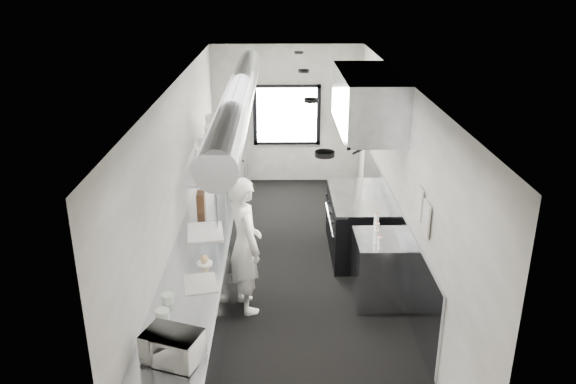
{
  "coord_description": "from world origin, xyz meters",
  "views": [
    {
      "loc": [
        -0.16,
        -7.34,
        4.13
      ],
      "look_at": [
        -0.05,
        -0.2,
        1.36
      ],
      "focal_mm": 35.68,
      "sensor_mm": 36.0,
      "label": 1
    }
  ],
  "objects_px": {
    "microwave": "(172,347)",
    "knife_block": "(201,201)",
    "plate_stack_c": "(213,137)",
    "cutting_board": "(205,232)",
    "pass_shelf": "(212,153)",
    "plate_stack_a": "(204,158)",
    "exhaust_hood": "(367,101)",
    "bottle_station": "(379,269)",
    "far_work_table": "(229,172)",
    "line_cook": "(245,245)",
    "squeeze_bottle_a": "(380,243)",
    "plate_stack_d": "(214,128)",
    "squeeze_bottle_e": "(376,221)",
    "deli_tub_a": "(163,315)",
    "squeeze_bottle_d": "(377,229)",
    "range": "(357,224)",
    "squeeze_bottle_b": "(376,236)",
    "squeeze_bottle_c": "(377,230)",
    "plate_stack_b": "(207,147)",
    "small_plate": "(205,263)",
    "prep_counter": "(206,263)"
  },
  "relations": [
    {
      "from": "exhaust_hood",
      "to": "cutting_board",
      "type": "bearing_deg",
      "value": -152.08
    },
    {
      "from": "pass_shelf",
      "to": "plate_stack_d",
      "type": "distance_m",
      "value": 0.63
    },
    {
      "from": "line_cook",
      "to": "squeeze_bottle_c",
      "type": "xyz_separation_m",
      "value": [
        1.69,
        0.2,
        0.1
      ]
    },
    {
      "from": "pass_shelf",
      "to": "plate_stack_a",
      "type": "height_order",
      "value": "plate_stack_a"
    },
    {
      "from": "line_cook",
      "to": "squeeze_bottle_a",
      "type": "xyz_separation_m",
      "value": [
        1.68,
        -0.13,
        0.08
      ]
    },
    {
      "from": "deli_tub_a",
      "to": "squeeze_bottle_a",
      "type": "relative_size",
      "value": 0.87
    },
    {
      "from": "plate_stack_d",
      "to": "small_plate",
      "type": "bearing_deg",
      "value": -86.95
    },
    {
      "from": "plate_stack_c",
      "to": "cutting_board",
      "type": "bearing_deg",
      "value": -88.63
    },
    {
      "from": "plate_stack_b",
      "to": "squeeze_bottle_d",
      "type": "bearing_deg",
      "value": -27.21
    },
    {
      "from": "cutting_board",
      "to": "plate_stack_a",
      "type": "height_order",
      "value": "plate_stack_a"
    },
    {
      "from": "squeeze_bottle_a",
      "to": "squeeze_bottle_b",
      "type": "xyz_separation_m",
      "value": [
        -0.02,
        0.16,
        0.01
      ]
    },
    {
      "from": "cutting_board",
      "to": "plate_stack_b",
      "type": "relative_size",
      "value": 1.82
    },
    {
      "from": "plate_stack_a",
      "to": "pass_shelf",
      "type": "bearing_deg",
      "value": 89.94
    },
    {
      "from": "bottle_station",
      "to": "far_work_table",
      "type": "distance_m",
      "value": 4.53
    },
    {
      "from": "plate_stack_c",
      "to": "squeeze_bottle_c",
      "type": "height_order",
      "value": "plate_stack_c"
    },
    {
      "from": "small_plate",
      "to": "cutting_board",
      "type": "height_order",
      "value": "cutting_board"
    },
    {
      "from": "line_cook",
      "to": "far_work_table",
      "type": "bearing_deg",
      "value": -14.58
    },
    {
      "from": "squeeze_bottle_a",
      "to": "pass_shelf",
      "type": "bearing_deg",
      "value": 138.73
    },
    {
      "from": "line_cook",
      "to": "microwave",
      "type": "bearing_deg",
      "value": 144.9
    },
    {
      "from": "range",
      "to": "far_work_table",
      "type": "xyz_separation_m",
      "value": [
        -2.19,
        2.5,
        -0.02
      ]
    },
    {
      "from": "exhaust_hood",
      "to": "range",
      "type": "height_order",
      "value": "exhaust_hood"
    },
    {
      "from": "far_work_table",
      "to": "squeeze_bottle_d",
      "type": "xyz_separation_m",
      "value": [
        2.26,
        -3.77,
        0.53
      ]
    },
    {
      "from": "microwave",
      "to": "plate_stack_a",
      "type": "xyz_separation_m",
      "value": [
        -0.08,
        3.31,
        0.67
      ]
    },
    {
      "from": "plate_stack_d",
      "to": "squeeze_bottle_e",
      "type": "distance_m",
      "value": 3.15
    },
    {
      "from": "bottle_station",
      "to": "squeeze_bottle_c",
      "type": "xyz_separation_m",
      "value": [
        -0.06,
        0.04,
        0.55
      ]
    },
    {
      "from": "bottle_station",
      "to": "squeeze_bottle_a",
      "type": "distance_m",
      "value": 0.61
    },
    {
      "from": "pass_shelf",
      "to": "plate_stack_a",
      "type": "bearing_deg",
      "value": -90.06
    },
    {
      "from": "bottle_station",
      "to": "microwave",
      "type": "xyz_separation_m",
      "value": [
        -2.26,
        -2.42,
        0.59
      ]
    },
    {
      "from": "prep_counter",
      "to": "plate_stack_b",
      "type": "relative_size",
      "value": 17.82
    },
    {
      "from": "exhaust_hood",
      "to": "plate_stack_a",
      "type": "height_order",
      "value": "exhaust_hood"
    },
    {
      "from": "far_work_table",
      "to": "exhaust_hood",
      "type": "bearing_deg",
      "value": -48.06
    },
    {
      "from": "squeeze_bottle_c",
      "to": "squeeze_bottle_d",
      "type": "relative_size",
      "value": 1.21
    },
    {
      "from": "cutting_board",
      "to": "squeeze_bottle_e",
      "type": "xyz_separation_m",
      "value": [
        2.28,
        0.11,
        0.09
      ]
    },
    {
      "from": "bottle_station",
      "to": "line_cook",
      "type": "height_order",
      "value": "line_cook"
    },
    {
      "from": "exhaust_hood",
      "to": "cutting_board",
      "type": "height_order",
      "value": "exhaust_hood"
    },
    {
      "from": "microwave",
      "to": "plate_stack_a",
      "type": "relative_size",
      "value": 1.64
    },
    {
      "from": "plate_stack_c",
      "to": "range",
      "type": "bearing_deg",
      "value": -11.88
    },
    {
      "from": "range",
      "to": "squeeze_bottle_b",
      "type": "height_order",
      "value": "squeeze_bottle_b"
    },
    {
      "from": "squeeze_bottle_b",
      "to": "squeeze_bottle_c",
      "type": "bearing_deg",
      "value": 79.15
    },
    {
      "from": "pass_shelf",
      "to": "bottle_station",
      "type": "distance_m",
      "value": 3.09
    },
    {
      "from": "microwave",
      "to": "plate_stack_b",
      "type": "bearing_deg",
      "value": 111.39
    },
    {
      "from": "knife_block",
      "to": "plate_stack_d",
      "type": "height_order",
      "value": "plate_stack_d"
    },
    {
      "from": "deli_tub_a",
      "to": "plate_stack_d",
      "type": "xyz_separation_m",
      "value": [
        0.12,
        4.07,
        0.82
      ]
    },
    {
      "from": "deli_tub_a",
      "to": "squeeze_bottle_d",
      "type": "xyz_separation_m",
      "value": [
        2.44,
        1.91,
        0.03
      ]
    },
    {
      "from": "squeeze_bottle_e",
      "to": "bottle_station",
      "type": "bearing_deg",
      "value": -87.41
    },
    {
      "from": "plate_stack_c",
      "to": "knife_block",
      "type": "bearing_deg",
      "value": -96.79
    },
    {
      "from": "microwave",
      "to": "knife_block",
      "type": "distance_m",
      "value": 3.41
    },
    {
      "from": "knife_block",
      "to": "line_cook",
      "type": "bearing_deg",
      "value": -61.44
    },
    {
      "from": "exhaust_hood",
      "to": "knife_block",
      "type": "bearing_deg",
      "value": -170.01
    },
    {
      "from": "plate_stack_b",
      "to": "plate_stack_d",
      "type": "distance_m",
      "value": 0.97
    }
  ]
}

